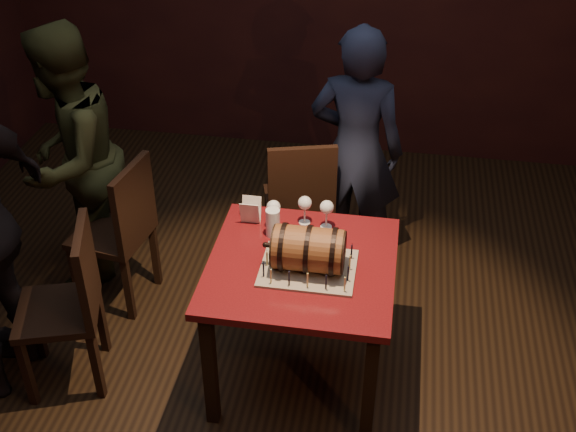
{
  "coord_description": "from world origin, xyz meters",
  "views": [
    {
      "loc": [
        0.55,
        -2.75,
        2.89
      ],
      "look_at": [
        0.08,
        0.05,
        0.95
      ],
      "focal_mm": 45.0,
      "sensor_mm": 36.0,
      "label": 1
    }
  ],
  "objects_px": {
    "wine_glass_mid": "(305,204)",
    "person_back": "(356,151)",
    "pint_of_ale": "(273,223)",
    "person_left_rear": "(70,159)",
    "wine_glass_right": "(327,208)",
    "chair_left_rear": "(122,227)",
    "barrel_cake": "(308,249)",
    "wine_glass_left": "(274,208)",
    "chair_back": "(300,199)",
    "pub_table": "(301,280)",
    "chair_left_front": "(72,299)"
  },
  "relations": [
    {
      "from": "wine_glass_mid",
      "to": "pint_of_ale",
      "type": "xyz_separation_m",
      "value": [
        -0.14,
        -0.13,
        -0.04
      ]
    },
    {
      "from": "pint_of_ale",
      "to": "person_left_rear",
      "type": "distance_m",
      "value": 1.37
    },
    {
      "from": "wine_glass_left",
      "to": "wine_glass_right",
      "type": "relative_size",
      "value": 1.0
    },
    {
      "from": "pint_of_ale",
      "to": "barrel_cake",
      "type": "bearing_deg",
      "value": -48.9
    },
    {
      "from": "wine_glass_right",
      "to": "chair_left_front",
      "type": "xyz_separation_m",
      "value": [
        -1.21,
        -0.51,
        -0.35
      ]
    },
    {
      "from": "wine_glass_mid",
      "to": "person_back",
      "type": "height_order",
      "value": "person_back"
    },
    {
      "from": "wine_glass_mid",
      "to": "wine_glass_right",
      "type": "relative_size",
      "value": 1.0
    },
    {
      "from": "chair_left_rear",
      "to": "person_back",
      "type": "xyz_separation_m",
      "value": [
        1.27,
        0.64,
        0.26
      ]
    },
    {
      "from": "pint_of_ale",
      "to": "wine_glass_left",
      "type": "bearing_deg",
      "value": 97.12
    },
    {
      "from": "chair_left_rear",
      "to": "person_left_rear",
      "type": "bearing_deg",
      "value": 148.46
    },
    {
      "from": "barrel_cake",
      "to": "wine_glass_left",
      "type": "bearing_deg",
      "value": 125.61
    },
    {
      "from": "wine_glass_mid",
      "to": "chair_left_rear",
      "type": "distance_m",
      "value": 1.13
    },
    {
      "from": "pub_table",
      "to": "wine_glass_left",
      "type": "xyz_separation_m",
      "value": [
        -0.19,
        0.27,
        0.23
      ]
    },
    {
      "from": "chair_back",
      "to": "person_back",
      "type": "height_order",
      "value": "person_back"
    },
    {
      "from": "wine_glass_right",
      "to": "person_left_rear",
      "type": "distance_m",
      "value": 1.59
    },
    {
      "from": "chair_back",
      "to": "person_back",
      "type": "relative_size",
      "value": 0.6
    },
    {
      "from": "wine_glass_left",
      "to": "pint_of_ale",
      "type": "bearing_deg",
      "value": -82.88
    },
    {
      "from": "person_left_rear",
      "to": "wine_glass_left",
      "type": "bearing_deg",
      "value": 77.84
    },
    {
      "from": "barrel_cake",
      "to": "pint_of_ale",
      "type": "relative_size",
      "value": 2.59
    },
    {
      "from": "wine_glass_mid",
      "to": "person_back",
      "type": "bearing_deg",
      "value": 75.28
    },
    {
      "from": "chair_left_front",
      "to": "person_back",
      "type": "relative_size",
      "value": 0.6
    },
    {
      "from": "pub_table",
      "to": "barrel_cake",
      "type": "relative_size",
      "value": 2.32
    },
    {
      "from": "wine_glass_mid",
      "to": "chair_back",
      "type": "bearing_deg",
      "value": 101.05
    },
    {
      "from": "chair_left_front",
      "to": "pub_table",
      "type": "bearing_deg",
      "value": 9.78
    },
    {
      "from": "pint_of_ale",
      "to": "chair_left_rear",
      "type": "height_order",
      "value": "chair_left_rear"
    },
    {
      "from": "chair_left_front",
      "to": "wine_glass_right",
      "type": "bearing_deg",
      "value": 22.8
    },
    {
      "from": "chair_left_rear",
      "to": "pint_of_ale",
      "type": "bearing_deg",
      "value": -14.77
    },
    {
      "from": "wine_glass_right",
      "to": "chair_left_rear",
      "type": "bearing_deg",
      "value": 173.49
    },
    {
      "from": "wine_glass_mid",
      "to": "wine_glass_right",
      "type": "distance_m",
      "value": 0.12
    },
    {
      "from": "pub_table",
      "to": "chair_left_front",
      "type": "height_order",
      "value": "chair_left_front"
    },
    {
      "from": "pub_table",
      "to": "chair_back",
      "type": "xyz_separation_m",
      "value": [
        -0.15,
        0.9,
        -0.12
      ]
    },
    {
      "from": "chair_left_rear",
      "to": "person_left_rear",
      "type": "relative_size",
      "value": 0.58
    },
    {
      "from": "pub_table",
      "to": "wine_glass_right",
      "type": "xyz_separation_m",
      "value": [
        0.08,
        0.31,
        0.23
      ]
    },
    {
      "from": "pub_table",
      "to": "chair_left_rear",
      "type": "bearing_deg",
      "value": 157.89
    },
    {
      "from": "person_back",
      "to": "person_left_rear",
      "type": "xyz_separation_m",
      "value": [
        -1.63,
        -0.42,
        0.02
      ]
    },
    {
      "from": "wine_glass_right",
      "to": "chair_left_rear",
      "type": "height_order",
      "value": "chair_left_rear"
    },
    {
      "from": "person_back",
      "to": "person_left_rear",
      "type": "relative_size",
      "value": 0.97
    },
    {
      "from": "wine_glass_mid",
      "to": "chair_left_front",
      "type": "relative_size",
      "value": 0.17
    },
    {
      "from": "wine_glass_mid",
      "to": "pint_of_ale",
      "type": "relative_size",
      "value": 1.07
    },
    {
      "from": "wine_glass_mid",
      "to": "chair_back",
      "type": "distance_m",
      "value": 0.67
    },
    {
      "from": "chair_left_front",
      "to": "wine_glass_left",
      "type": "bearing_deg",
      "value": 26.22
    },
    {
      "from": "pint_of_ale",
      "to": "person_left_rear",
      "type": "relative_size",
      "value": 0.09
    },
    {
      "from": "chair_back",
      "to": "chair_left_rear",
      "type": "xyz_separation_m",
      "value": [
        -0.96,
        -0.45,
        0.0
      ]
    },
    {
      "from": "barrel_cake",
      "to": "chair_back",
      "type": "distance_m",
      "value": 1.02
    },
    {
      "from": "wine_glass_mid",
      "to": "chair_left_rear",
      "type": "relative_size",
      "value": 0.17
    },
    {
      "from": "wine_glass_left",
      "to": "chair_back",
      "type": "relative_size",
      "value": 0.17
    },
    {
      "from": "wine_glass_left",
      "to": "chair_left_front",
      "type": "height_order",
      "value": "chair_left_front"
    },
    {
      "from": "chair_left_rear",
      "to": "person_left_rear",
      "type": "distance_m",
      "value": 0.51
    },
    {
      "from": "person_back",
      "to": "chair_back",
      "type": "bearing_deg",
      "value": 37.83
    },
    {
      "from": "wine_glass_mid",
      "to": "chair_back",
      "type": "height_order",
      "value": "chair_back"
    }
  ]
}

